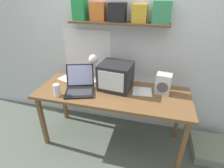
{
  "coord_description": "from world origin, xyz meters",
  "views": [
    {
      "loc": [
        0.43,
        -1.66,
        1.77
      ],
      "look_at": [
        0.0,
        0.0,
        0.84
      ],
      "focal_mm": 28.0,
      "sensor_mm": 36.0,
      "label": 1
    }
  ],
  "objects_px": {
    "floor_cushion": "(212,149)",
    "laptop": "(80,84)",
    "open_notebook": "(142,91)",
    "juice_glass": "(57,91)",
    "corner_desk": "(112,96)",
    "crt_monitor": "(116,76)",
    "printed_handout": "(68,79)",
    "space_heater": "(163,84)",
    "desk_lamp": "(94,64)"
  },
  "relations": [
    {
      "from": "juice_glass",
      "to": "space_heater",
      "type": "distance_m",
      "value": 1.17
    },
    {
      "from": "floor_cushion",
      "to": "laptop",
      "type": "bearing_deg",
      "value": -175.2
    },
    {
      "from": "corner_desk",
      "to": "crt_monitor",
      "type": "relative_size",
      "value": 4.49
    },
    {
      "from": "desk_lamp",
      "to": "floor_cushion",
      "type": "relative_size",
      "value": 0.8
    },
    {
      "from": "desk_lamp",
      "to": "floor_cushion",
      "type": "distance_m",
      "value": 1.77
    },
    {
      "from": "corner_desk",
      "to": "crt_monitor",
      "type": "xyz_separation_m",
      "value": [
        0.02,
        0.1,
        0.22
      ]
    },
    {
      "from": "laptop",
      "to": "open_notebook",
      "type": "relative_size",
      "value": 1.89
    },
    {
      "from": "juice_glass",
      "to": "space_heater",
      "type": "xyz_separation_m",
      "value": [
        1.11,
        0.35,
        0.05
      ]
    },
    {
      "from": "laptop",
      "to": "juice_glass",
      "type": "bearing_deg",
      "value": -153.4
    },
    {
      "from": "juice_glass",
      "to": "floor_cushion",
      "type": "distance_m",
      "value": 1.97
    },
    {
      "from": "crt_monitor",
      "to": "desk_lamp",
      "type": "bearing_deg",
      "value": 175.63
    },
    {
      "from": "crt_monitor",
      "to": "space_heater",
      "type": "xyz_separation_m",
      "value": [
        0.53,
        0.01,
        -0.04
      ]
    },
    {
      "from": "floor_cushion",
      "to": "open_notebook",
      "type": "bearing_deg",
      "value": -179.87
    },
    {
      "from": "laptop",
      "to": "open_notebook",
      "type": "height_order",
      "value": "laptop"
    },
    {
      "from": "juice_glass",
      "to": "printed_handout",
      "type": "relative_size",
      "value": 0.48
    },
    {
      "from": "printed_handout",
      "to": "corner_desk",
      "type": "bearing_deg",
      "value": -14.42
    },
    {
      "from": "crt_monitor",
      "to": "desk_lamp",
      "type": "distance_m",
      "value": 0.31
    },
    {
      "from": "floor_cushion",
      "to": "crt_monitor",
      "type": "bearing_deg",
      "value": 179.48
    },
    {
      "from": "open_notebook",
      "to": "desk_lamp",
      "type": "bearing_deg",
      "value": 173.87
    },
    {
      "from": "space_heater",
      "to": "printed_handout",
      "type": "distance_m",
      "value": 1.2
    },
    {
      "from": "space_heater",
      "to": "laptop",
      "type": "bearing_deg",
      "value": -161.63
    },
    {
      "from": "juice_glass",
      "to": "floor_cushion",
      "type": "bearing_deg",
      "value": 10.2
    },
    {
      "from": "desk_lamp",
      "to": "corner_desk",
      "type": "bearing_deg",
      "value": -48.0
    },
    {
      "from": "crt_monitor",
      "to": "juice_glass",
      "type": "relative_size",
      "value": 2.81
    },
    {
      "from": "crt_monitor",
      "to": "open_notebook",
      "type": "distance_m",
      "value": 0.35
    },
    {
      "from": "corner_desk",
      "to": "laptop",
      "type": "height_order",
      "value": "laptop"
    },
    {
      "from": "crt_monitor",
      "to": "open_notebook",
      "type": "relative_size",
      "value": 1.67
    },
    {
      "from": "laptop",
      "to": "space_heater",
      "type": "distance_m",
      "value": 0.94
    },
    {
      "from": "desk_lamp",
      "to": "open_notebook",
      "type": "relative_size",
      "value": 1.61
    },
    {
      "from": "laptop",
      "to": "corner_desk",
      "type": "bearing_deg",
      "value": -12.18
    },
    {
      "from": "desk_lamp",
      "to": "open_notebook",
      "type": "bearing_deg",
      "value": -23.68
    },
    {
      "from": "space_heater",
      "to": "desk_lamp",
      "type": "bearing_deg",
      "value": -174.03
    },
    {
      "from": "crt_monitor",
      "to": "floor_cushion",
      "type": "relative_size",
      "value": 0.83
    },
    {
      "from": "printed_handout",
      "to": "open_notebook",
      "type": "bearing_deg",
      "value": -4.31
    },
    {
      "from": "corner_desk",
      "to": "space_heater",
      "type": "distance_m",
      "value": 0.59
    },
    {
      "from": "corner_desk",
      "to": "printed_handout",
      "type": "xyz_separation_m",
      "value": [
        -0.64,
        0.16,
        0.07
      ]
    },
    {
      "from": "laptop",
      "to": "floor_cushion",
      "type": "relative_size",
      "value": 0.94
    },
    {
      "from": "desk_lamp",
      "to": "space_heater",
      "type": "height_order",
      "value": "desk_lamp"
    },
    {
      "from": "crt_monitor",
      "to": "laptop",
      "type": "bearing_deg",
      "value": -153.59
    },
    {
      "from": "printed_handout",
      "to": "floor_cushion",
      "type": "distance_m",
      "value": 2.0
    },
    {
      "from": "juice_glass",
      "to": "space_heater",
      "type": "relative_size",
      "value": 0.6
    },
    {
      "from": "crt_monitor",
      "to": "floor_cushion",
      "type": "distance_m",
      "value": 1.48
    },
    {
      "from": "space_heater",
      "to": "floor_cushion",
      "type": "distance_m",
      "value": 1.05
    },
    {
      "from": "crt_monitor",
      "to": "corner_desk",
      "type": "bearing_deg",
      "value": -94.21
    },
    {
      "from": "laptop",
      "to": "space_heater",
      "type": "xyz_separation_m",
      "value": [
        0.93,
        0.16,
        0.05
      ]
    },
    {
      "from": "juice_glass",
      "to": "space_heater",
      "type": "bearing_deg",
      "value": 17.42
    },
    {
      "from": "printed_handout",
      "to": "space_heater",
      "type": "bearing_deg",
      "value": -2.18
    },
    {
      "from": "crt_monitor",
      "to": "printed_handout",
      "type": "distance_m",
      "value": 0.67
    },
    {
      "from": "open_notebook",
      "to": "floor_cushion",
      "type": "distance_m",
      "value": 1.13
    },
    {
      "from": "space_heater",
      "to": "floor_cushion",
      "type": "height_order",
      "value": "space_heater"
    }
  ]
}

